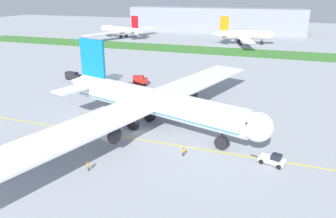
{
  "coord_description": "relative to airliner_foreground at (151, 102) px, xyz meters",
  "views": [
    {
      "loc": [
        28.3,
        -60.16,
        29.82
      ],
      "look_at": [
        4.88,
        6.0,
        4.09
      ],
      "focal_mm": 34.49,
      "sensor_mm": 36.0,
      "label": 1
    }
  ],
  "objects": [
    {
      "name": "service_truck_baggage_loader",
      "position": [
        -17.35,
        32.48,
        -4.75
      ],
      "size": [
        5.19,
        3.6,
        3.1
      ],
      "color": "#B21E19",
      "rests_on": "ground"
    },
    {
      "name": "ground_crew_marshaller_front",
      "position": [
        -3.22,
        -21.27,
        -5.33
      ],
      "size": [
        0.52,
        0.5,
        1.76
      ],
      "color": "black",
      "rests_on": "ground"
    },
    {
      "name": "terminal_building",
      "position": [
        -24.48,
        186.95,
        2.6
      ],
      "size": [
        131.67,
        20.0,
        18.0
      ],
      "primitive_type": "cube",
      "color": "gray",
      "rests_on": "ground"
    },
    {
      "name": "service_truck_fuel_bowser",
      "position": [
        -42.57,
        30.68,
        -4.92
      ],
      "size": [
        6.2,
        3.12,
        2.71
      ],
      "color": "black",
      "rests_on": "ground"
    },
    {
      "name": "parked_airliner_far_centre",
      "position": [
        4.02,
        132.6,
        -0.95
      ],
      "size": [
        36.06,
        55.03,
        16.12
      ],
      "color": "white",
      "rests_on": "ground"
    },
    {
      "name": "airliner_foreground",
      "position": [
        0.0,
        0.0,
        0.0
      ],
      "size": [
        54.32,
        87.09,
        18.86
      ],
      "color": "white",
      "rests_on": "ground"
    },
    {
      "name": "grass_median_strip",
      "position": [
        -1.66,
        106.2,
        -6.35
      ],
      "size": [
        320.0,
        24.0,
        0.1
      ],
      "primitive_type": "cube",
      "color": "#38722D",
      "rests_on": "ground"
    },
    {
      "name": "ground_crew_wingwalker_port",
      "position": [
        11.01,
        -10.56,
        -5.38
      ],
      "size": [
        0.57,
        0.36,
        1.68
      ],
      "color": "black",
      "rests_on": "ground"
    },
    {
      "name": "traffic_cone_near_nose",
      "position": [
        -23.37,
        -10.77,
        -6.12
      ],
      "size": [
        0.36,
        0.36,
        0.58
      ],
      "color": "#F2590C",
      "rests_on": "ground"
    },
    {
      "name": "ground_plane",
      "position": [
        -1.66,
        -3.28,
        -6.4
      ],
      "size": [
        600.0,
        600.0,
        0.0
      ],
      "primitive_type": "plane",
      "color": "#9399A0",
      "rests_on": "ground"
    },
    {
      "name": "parked_airliner_far_left",
      "position": [
        -76.13,
        133.76,
        -1.33
      ],
      "size": [
        38.07,
        60.03,
        14.97
      ],
      "color": "white",
      "rests_on": "ground"
    },
    {
      "name": "apron_taxi_line",
      "position": [
        -1.66,
        -6.65,
        -6.4
      ],
      "size": [
        280.0,
        0.36,
        0.01
      ],
      "primitive_type": "cube",
      "color": "yellow",
      "rests_on": "ground"
    },
    {
      "name": "pushback_tug",
      "position": [
        27.35,
        -8.07,
        -5.43
      ],
      "size": [
        6.46,
        3.63,
        2.11
      ],
      "color": "white",
      "rests_on": "ground"
    }
  ]
}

